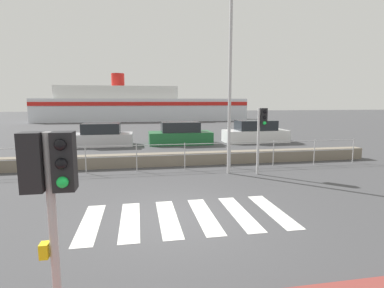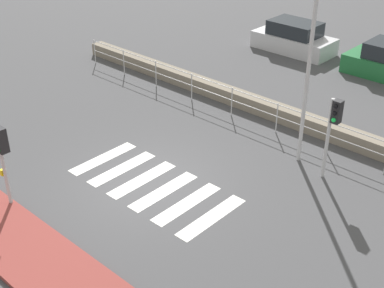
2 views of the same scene
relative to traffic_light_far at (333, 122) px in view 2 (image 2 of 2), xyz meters
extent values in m
plane|color=#424244|center=(-3.70, -3.74, -1.86)|extent=(160.00, 160.00, 0.00)
cube|color=brown|center=(-3.70, -7.84, -1.80)|extent=(24.00, 1.80, 0.12)
cube|color=silver|center=(-5.74, -3.74, -1.86)|extent=(0.45, 2.40, 0.01)
cube|color=silver|center=(-4.84, -3.74, -1.86)|extent=(0.45, 2.40, 0.01)
cube|color=silver|center=(-3.94, -3.74, -1.86)|extent=(0.45, 2.40, 0.01)
cube|color=silver|center=(-3.04, -3.74, -1.86)|extent=(0.45, 2.40, 0.01)
cube|color=silver|center=(-2.14, -3.74, -1.86)|extent=(0.45, 2.40, 0.01)
cube|color=silver|center=(-1.24, -3.74, -1.86)|extent=(0.45, 2.40, 0.01)
cube|color=slate|center=(-3.70, 2.25, -1.59)|extent=(19.55, 0.55, 0.54)
cylinder|color=#B2B2B5|center=(-3.70, 1.37, -0.82)|extent=(17.60, 0.03, 0.03)
cylinder|color=#B2B2B5|center=(-3.70, 1.37, -1.26)|extent=(17.60, 0.03, 0.03)
cylinder|color=#B2B2B5|center=(-12.50, 1.37, -1.31)|extent=(0.04, 0.04, 1.10)
cylinder|color=#B2B2B5|center=(-10.55, 1.37, -1.31)|extent=(0.04, 0.04, 1.10)
cylinder|color=#B2B2B5|center=(-8.59, 1.37, -1.31)|extent=(0.04, 0.04, 1.10)
cylinder|color=#B2B2B5|center=(-6.64, 1.37, -1.31)|extent=(0.04, 0.04, 1.10)
cylinder|color=#B2B2B5|center=(-4.68, 1.37, -1.31)|extent=(0.04, 0.04, 1.10)
cylinder|color=#B2B2B5|center=(-2.73, 1.37, -1.31)|extent=(0.04, 0.04, 1.10)
cylinder|color=#B2B2B5|center=(-0.77, 1.37, -1.31)|extent=(0.04, 0.04, 1.10)
cylinder|color=#B2B2B5|center=(-5.61, -7.05, -0.64)|extent=(0.10, 0.10, 2.45)
sphere|color=black|center=(-5.78, -6.91, 0.25)|extent=(0.13, 0.13, 0.13)
sphere|color=#19D84C|center=(-5.78, -6.91, 0.04)|extent=(0.13, 0.13, 0.13)
cube|color=black|center=(-5.44, -7.05, 0.25)|extent=(0.24, 0.24, 0.68)
cube|color=yellow|center=(-5.72, -7.05, -0.81)|extent=(0.10, 0.14, 0.18)
cylinder|color=#B2B2B5|center=(-0.11, 0.01, -0.60)|extent=(0.10, 0.10, 2.54)
cube|color=black|center=(0.06, 0.01, 0.33)|extent=(0.24, 0.24, 0.68)
sphere|color=black|center=(0.06, -0.13, 0.54)|extent=(0.13, 0.13, 0.13)
sphere|color=black|center=(0.06, -0.13, 0.33)|extent=(0.13, 0.13, 0.13)
sphere|color=#19D84C|center=(0.06, -0.13, 0.12)|extent=(0.13, 0.13, 0.13)
cylinder|color=#B2B2B5|center=(-1.16, 0.35, 1.59)|extent=(0.12, 0.12, 6.91)
cube|color=#BCBCC1|center=(-6.86, 8.77, -1.47)|extent=(3.81, 1.75, 0.79)
cube|color=#1E2328|center=(-6.86, 8.77, -0.76)|extent=(2.29, 1.54, 0.64)
camera|label=1|loc=(-4.60, -10.62, 0.93)|focal=28.00mm
camera|label=2|loc=(6.07, -12.49, 6.80)|focal=50.00mm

